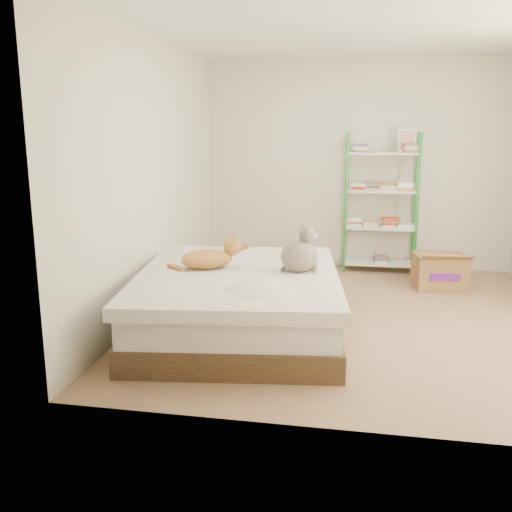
% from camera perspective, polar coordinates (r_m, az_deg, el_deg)
% --- Properties ---
extents(room, '(3.81, 4.21, 2.61)m').
position_cam_1_polar(room, '(5.24, 9.90, 7.57)').
color(room, '#8F7B59').
rests_on(room, ground).
extents(bed, '(1.96, 2.32, 0.54)m').
position_cam_1_polar(bed, '(4.97, -1.77, -4.63)').
color(bed, brown).
rests_on(bed, ground).
extents(orange_cat, '(0.62, 0.50, 0.22)m').
position_cam_1_polar(orange_cat, '(5.01, -4.93, -0.04)').
color(orange_cat, '#C78B42').
rests_on(orange_cat, bed).
extents(grey_cat, '(0.44, 0.41, 0.40)m').
position_cam_1_polar(grey_cat, '(4.88, 4.35, 0.69)').
color(grey_cat, gray).
rests_on(grey_cat, bed).
extents(shelf_unit, '(0.88, 0.36, 1.74)m').
position_cam_1_polar(shelf_unit, '(7.16, 12.43, 5.23)').
color(shelf_unit, green).
rests_on(shelf_unit, ground).
extents(cardboard_box, '(0.60, 0.59, 0.44)m').
position_cam_1_polar(cardboard_box, '(6.64, 17.90, -1.48)').
color(cardboard_box, olive).
rests_on(cardboard_box, ground).
extents(white_bin, '(0.35, 0.32, 0.35)m').
position_cam_1_polar(white_bin, '(7.14, 4.52, -0.06)').
color(white_bin, silver).
rests_on(white_bin, ground).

